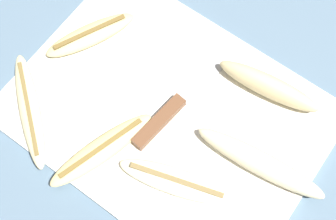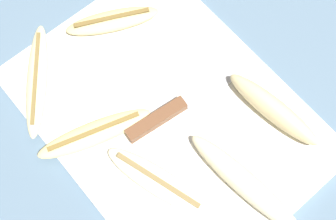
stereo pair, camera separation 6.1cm
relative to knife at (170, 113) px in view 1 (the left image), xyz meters
name	(u,v)px [view 1 (the left image)]	position (x,y,z in m)	size (l,w,h in m)	color
ground_plane	(168,115)	(0.00, 0.00, -0.02)	(4.00, 4.00, 0.00)	slate
cutting_board	(168,114)	(0.00, 0.00, -0.01)	(0.48, 0.35, 0.01)	white
knife	(170,113)	(0.00, 0.00, 0.00)	(0.05, 0.24, 0.02)	brown
banana_golden_short	(102,150)	(-0.05, -0.11, 0.00)	(0.09, 0.19, 0.02)	#EDD689
banana_pale_long	(260,163)	(0.16, 0.01, 0.01)	(0.21, 0.06, 0.03)	beige
banana_bright_far	(176,182)	(0.07, -0.08, 0.00)	(0.18, 0.09, 0.02)	beige
banana_ripe_center	(268,86)	(0.10, 0.12, 0.01)	(0.17, 0.05, 0.04)	beige
banana_spotted_left	(90,35)	(-0.19, 0.03, 0.00)	(0.11, 0.16, 0.02)	#DBC684
banana_soft_right	(30,110)	(-0.18, -0.12, 0.00)	(0.18, 0.15, 0.02)	beige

